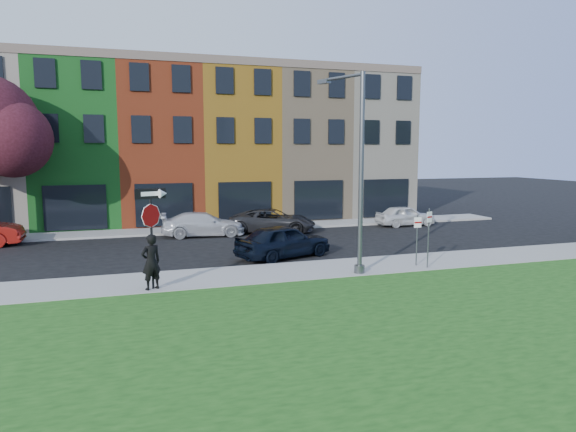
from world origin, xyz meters
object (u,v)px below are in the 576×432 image
object	(u,v)px
street_lamp	(357,173)
sedan_near	(283,241)
stop_sign	(151,218)
man	(151,262)

from	to	relation	value
street_lamp	sedan_near	bearing A→B (deg)	93.13
street_lamp	stop_sign	bearing A→B (deg)	160.47
stop_sign	sedan_near	bearing A→B (deg)	17.69
stop_sign	sedan_near	xyz separation A→B (m)	(5.86, 4.02, -1.77)
man	street_lamp	distance (m)	8.13
stop_sign	street_lamp	size ratio (longest dim) A/B	0.45
stop_sign	street_lamp	world-z (taller)	street_lamp
man	stop_sign	bearing A→B (deg)	-148.87
man	street_lamp	size ratio (longest dim) A/B	0.25
stop_sign	man	xyz separation A→B (m)	(-0.05, -0.07, -1.47)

